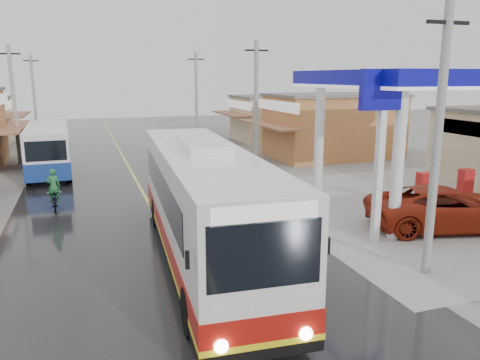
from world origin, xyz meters
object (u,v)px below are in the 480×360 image
Objects in this scene: jeepney at (446,208)px; cyclist at (55,196)px; second_bus at (49,148)px; coach_bus at (203,204)px.

cyclist is at bearing 76.02° from jeepney.
second_bus is 8.86m from cyclist.
second_bus is at bearing 112.03° from coach_bus.
second_bus is at bearing 91.27° from cyclist.
second_bus is 22.75m from jeepney.
second_bus reaches higher than cyclist.
cyclist is (-14.85, 7.83, -0.22)m from jeepney.
coach_bus is at bearing -73.43° from second_bus.
jeepney is 16.79m from cyclist.
coach_bus is 9.42m from cyclist.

